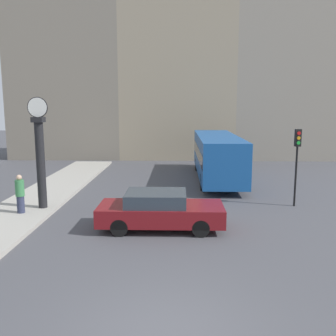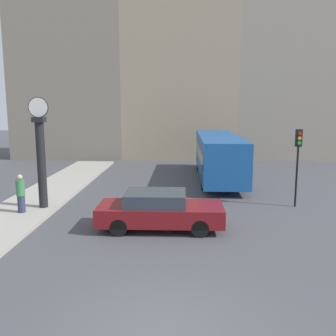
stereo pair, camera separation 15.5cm
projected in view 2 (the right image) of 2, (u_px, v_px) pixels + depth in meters
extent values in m
plane|color=#47474C|center=(159.00, 335.00, 7.42)|extent=(120.00, 120.00, 0.00)
cube|color=#A39E93|center=(37.00, 201.00, 17.55)|extent=(2.82, 24.09, 0.15)
cube|color=gray|center=(71.00, 78.00, 32.28)|extent=(9.34, 5.00, 13.71)
cube|color=gray|center=(180.00, 80.00, 31.96)|extent=(9.44, 5.00, 13.18)
cube|color=gray|center=(291.00, 40.00, 31.07)|extent=(9.00, 5.00, 19.71)
cube|color=maroon|center=(161.00, 213.00, 13.72)|extent=(4.55, 1.90, 0.65)
cube|color=#2D3842|center=(156.00, 198.00, 13.64)|extent=(2.19, 1.71, 0.48)
cylinder|color=black|center=(198.00, 214.00, 14.54)|extent=(0.62, 0.22, 0.62)
cylinder|color=black|center=(200.00, 228.00, 12.89)|extent=(0.62, 0.22, 0.62)
cylinder|color=black|center=(126.00, 214.00, 14.65)|extent=(0.62, 0.22, 0.62)
cylinder|color=black|center=(119.00, 227.00, 13.00)|extent=(0.62, 0.22, 0.62)
cube|color=#195199|center=(218.00, 155.00, 22.76)|extent=(2.35, 9.91, 2.33)
cube|color=#1E232D|center=(219.00, 152.00, 22.74)|extent=(2.37, 9.71, 0.70)
cylinder|color=black|center=(229.00, 164.00, 25.93)|extent=(0.28, 0.90, 0.90)
cylinder|color=black|center=(199.00, 164.00, 26.01)|extent=(0.28, 0.90, 0.90)
cylinder|color=black|center=(243.00, 182.00, 19.88)|extent=(0.28, 0.90, 0.90)
cylinder|color=black|center=(204.00, 182.00, 19.96)|extent=(0.28, 0.90, 0.90)
cylinder|color=black|center=(297.00, 177.00, 16.64)|extent=(0.09, 0.09, 2.71)
cube|color=black|center=(299.00, 138.00, 16.35)|extent=(0.26, 0.20, 0.76)
cylinder|color=red|center=(300.00, 133.00, 16.20)|extent=(0.15, 0.04, 0.15)
cylinder|color=orange|center=(300.00, 138.00, 16.23)|extent=(0.15, 0.04, 0.15)
cylinder|color=green|center=(299.00, 143.00, 16.27)|extent=(0.15, 0.04, 0.15)
cylinder|color=black|center=(42.00, 165.00, 15.89)|extent=(0.36, 0.36, 3.65)
cube|color=black|center=(39.00, 120.00, 15.57)|extent=(0.47, 0.47, 0.22)
cylinder|color=black|center=(38.00, 107.00, 15.49)|extent=(0.85, 0.04, 0.85)
cylinder|color=white|center=(38.00, 107.00, 15.49)|extent=(0.79, 0.06, 0.79)
cylinder|color=#2D334C|center=(21.00, 204.00, 15.35)|extent=(0.30, 0.30, 0.70)
cylinder|color=#387A47|center=(20.00, 188.00, 15.23)|extent=(0.35, 0.35, 0.66)
sphere|color=tan|center=(20.00, 177.00, 15.16)|extent=(0.22, 0.22, 0.22)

